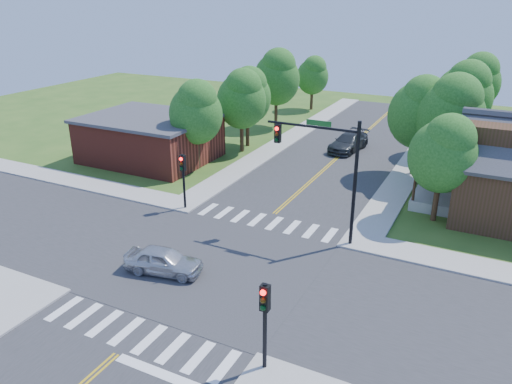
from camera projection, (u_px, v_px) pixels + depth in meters
The scene contains 25 objects.
ground at pixel (214, 268), 26.00m from camera, with size 100.00×100.00×0.00m, color #31571B.
road_ns at pixel (214, 267), 25.99m from camera, with size 10.00×90.00×0.04m, color #2D2D30.
road_ew at pixel (214, 267), 25.99m from camera, with size 90.00×10.00×0.04m, color #2D2D30.
intersection_patch at pixel (214, 268), 26.00m from camera, with size 10.20×10.20×0.06m, color #2D2D30.
sidewalk_nw at pixel (155, 148), 45.65m from camera, with size 40.00×40.00×0.14m.
crosswalk_north at pixel (266, 221), 31.12m from camera, with size 8.85×2.00×0.01m.
crosswalk_south at pixel (138, 335), 20.84m from camera, with size 8.85×2.00×0.01m.
centerline at pixel (214, 267), 25.98m from camera, with size 0.30×90.00×0.01m.
stop_bar at pixel (167, 377), 18.66m from camera, with size 4.60×0.45×0.09m, color white.
signal_mast_ne at pixel (326, 160), 27.19m from camera, with size 5.30×0.42×7.20m.
signal_pole_se at pixel (265, 311), 18.01m from camera, with size 0.34×0.42×3.80m.
signal_pole_nw at pixel (183, 171), 31.95m from camera, with size 0.34×0.42×3.80m.
building_nw at pixel (150, 138), 42.13m from camera, with size 10.40×8.40×3.73m.
tree_e_a at pixel (444, 152), 29.64m from camera, with size 4.06×3.85×6.90m.
tree_e_b at pixel (451, 112), 35.23m from camera, with size 4.87×4.63×8.28m.
tree_e_c at pixel (464, 93), 41.83m from camera, with size 4.86×4.62×8.27m.
tree_e_d at pixel (477, 80), 49.38m from camera, with size 4.69×4.46×7.98m.
tree_w_a at pixel (196, 111), 38.78m from camera, with size 4.26×4.05×7.25m.
tree_w_b at pixel (248, 94), 44.62m from camera, with size 4.32×4.11×7.35m.
tree_w_c at pixel (277, 76), 50.86m from camera, with size 4.82×4.58×8.19m.
tree_w_d at pixel (313, 74), 59.03m from camera, with size 3.79×3.60×6.45m.
tree_house at pixel (421, 111), 37.07m from camera, with size 4.61×4.38×7.84m.
tree_bldg at pixel (242, 98), 42.98m from camera, with size 4.37×4.15×7.42m.
car_silver at pixel (164, 261), 25.27m from camera, with size 4.24×2.34×1.37m, color silver.
car_dgrey at pixel (349, 142), 44.74m from camera, with size 2.85×5.52×1.53m, color #313537.
Camera 1 is at (12.07, -19.25, 13.42)m, focal length 35.00 mm.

